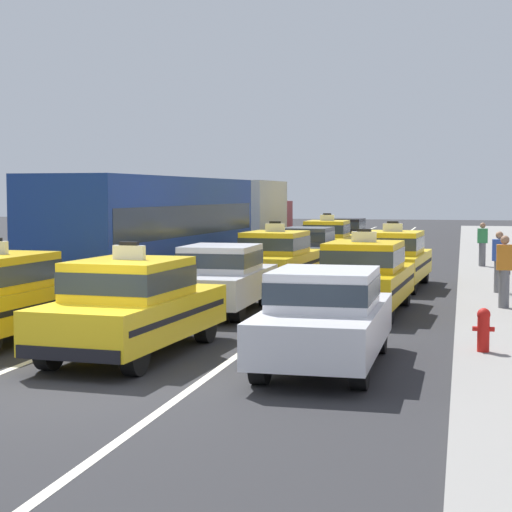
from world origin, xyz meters
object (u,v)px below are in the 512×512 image
sedan_center_second (222,277)px  taxi_center_fifth (327,240)px  sedan_right_nearest (325,315)px  taxi_right_second (364,276)px  bus_left_second (154,227)px  box_truck_left_third (251,217)px  taxi_center_third (276,258)px  taxi_center_nearest (132,305)px  taxi_right_third (393,258)px  sedan_center_fourth (308,248)px  pedestrian_by_storefront (504,271)px  sedan_center_sixth (346,234)px  pedestrian_near_crosswalk (482,244)px  pedestrian_mid_block (499,262)px  fire_hydrant (483,328)px

sedan_center_second → taxi_center_fifth: bearing=89.7°
sedan_right_nearest → taxi_right_second: 6.37m
bus_left_second → box_truck_left_third: bearing=90.3°
taxi_center_third → taxi_center_nearest: bearing=-90.9°
taxi_right_second → taxi_right_third: 5.57m
taxi_center_fifth → taxi_center_nearest: bearing=-90.3°
sedan_center_fourth → pedestrian_by_storefront: size_ratio=2.61×
bus_left_second → sedan_center_fourth: bearing=62.8°
sedan_center_sixth → taxi_center_fifth: bearing=-90.0°
bus_left_second → taxi_center_third: bearing=22.1°
sedan_center_sixth → pedestrian_near_crosswalk: size_ratio=2.79×
sedan_center_fourth → pedestrian_mid_block: (6.21, -6.11, 0.11)m
pedestrian_near_crosswalk → bus_left_second: bearing=-136.8°
bus_left_second → pedestrian_by_storefront: 9.94m
taxi_center_nearest → sedan_center_second: bearing=89.4°
taxi_center_fifth → taxi_right_third: size_ratio=0.98×
bus_left_second → sedan_right_nearest: size_ratio=2.62×
taxi_center_third → sedan_center_sixth: (-0.04, 15.81, -0.03)m
sedan_center_sixth → pedestrian_mid_block: size_ratio=2.70×
pedestrian_mid_block → fire_hydrant: size_ratio=2.22×
sedan_center_fourth → sedan_right_nearest: bearing=-79.0°
taxi_center_nearest → sedan_center_sixth: (0.13, 26.64, -0.03)m
pedestrian_mid_block → taxi_right_second: bearing=-130.3°
pedestrian_near_crosswalk → pedestrian_mid_block: (0.26, -8.37, 0.02)m
taxi_center_third → fire_hydrant: bearing=-60.2°
box_truck_left_third → taxi_center_nearest: size_ratio=1.49×
fire_hydrant → sedan_right_nearest: bearing=-153.8°
bus_left_second → taxi_right_second: size_ratio=2.43×
sedan_right_nearest → pedestrian_near_crosswalk: bearing=81.4°
sedan_center_fourth → taxi_right_second: taxi_right_second is taller
taxi_center_fifth → fire_hydrant: 20.78m
sedan_center_second → pedestrian_by_storefront: pedestrian_by_storefront is taller
taxi_center_nearest → taxi_right_third: bearing=73.4°
bus_left_second → sedan_right_nearest: (6.46, -9.76, -0.97)m
bus_left_second → pedestrian_by_storefront: size_ratio=6.79×
pedestrian_near_crosswalk → taxi_center_nearest: bearing=-108.7°
taxi_center_third → taxi_right_second: same height
taxi_center_nearest → sedan_center_second: taxi_center_nearest is taller
taxi_center_fifth → pedestrian_by_storefront: bearing=-66.2°
box_truck_left_third → sedan_center_second: 16.25m
pedestrian_mid_block → sedan_right_nearest: bearing=-106.9°
taxi_center_fifth → pedestrian_near_crosswalk: bearing=-24.4°
sedan_center_second → taxi_right_second: 3.30m
sedan_center_sixth → bus_left_second: bearing=-100.7°
taxi_right_third → pedestrian_by_storefront: size_ratio=2.80×
box_truck_left_third → sedan_right_nearest: (6.51, -21.56, -0.93)m
sedan_center_sixth → taxi_right_second: 20.77m
sedan_center_second → pedestrian_mid_block: 7.76m
sedan_center_fourth → taxi_center_fifth: (-0.09, 5.00, 0.03)m
taxi_center_nearest → pedestrian_mid_block: 11.74m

